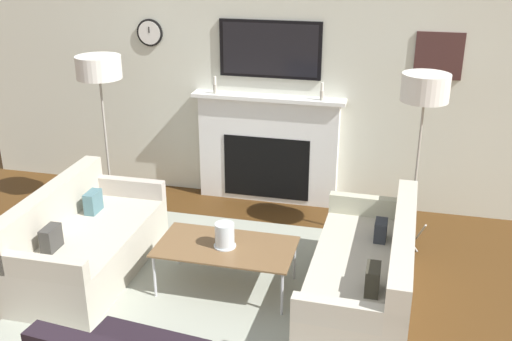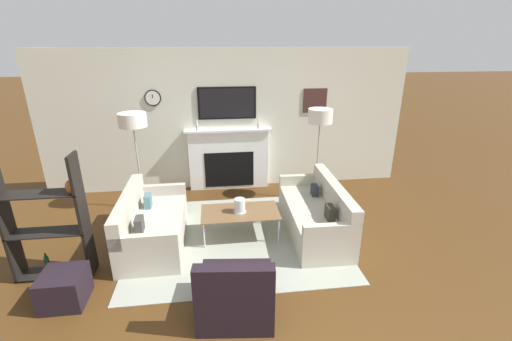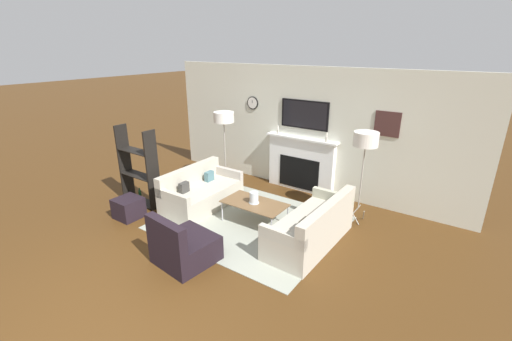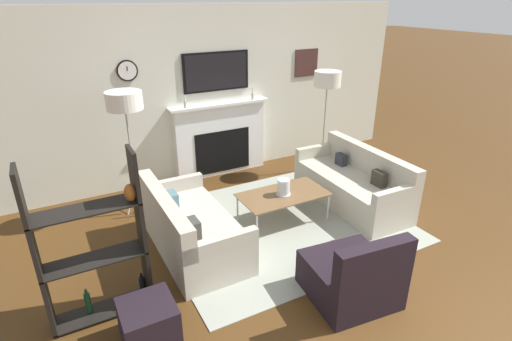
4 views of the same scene
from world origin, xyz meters
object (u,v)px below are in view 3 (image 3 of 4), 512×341
at_px(couch_left, 201,193).
at_px(couch_right, 312,228).
at_px(floor_lamp_right, 366,140).
at_px(floor_lamp_left, 224,118).
at_px(armchair, 183,247).
at_px(ottoman, 129,208).
at_px(shelf_unit, 139,169).
at_px(hurricane_candle, 254,198).
at_px(coffee_table, 255,204).

xyz_separation_m(couch_left, couch_right, (2.48, -0.00, 0.01)).
distance_m(couch_right, floor_lamp_right, 1.78).
distance_m(floor_lamp_left, floor_lamp_right, 3.17).
height_order(armchair, ottoman, armchair).
bearing_deg(couch_right, floor_lamp_left, 156.82).
relative_size(couch_left, shelf_unit, 1.04).
bearing_deg(armchair, couch_right, 49.01).
bearing_deg(floor_lamp_left, hurricane_candle, -35.63).
xyz_separation_m(couch_right, ottoman, (-3.27, -1.14, -0.10)).
xyz_separation_m(armchair, shelf_unit, (-2.20, 0.96, 0.49)).
bearing_deg(hurricane_candle, shelf_unit, -165.27).
bearing_deg(ottoman, floor_lamp_left, 79.24).
distance_m(floor_lamp_left, ottoman, 2.76).
bearing_deg(floor_lamp_right, shelf_unit, -155.18).
bearing_deg(hurricane_candle, floor_lamp_right, 37.69).
relative_size(coffee_table, floor_lamp_right, 0.68).
bearing_deg(floor_lamp_right, ottoman, -147.06).
bearing_deg(couch_left, coffee_table, 1.59).
distance_m(armchair, ottoman, 1.96).
xyz_separation_m(hurricane_candle, floor_lamp_left, (-1.65, 1.18, 1.07)).
height_order(floor_lamp_left, shelf_unit, floor_lamp_left).
distance_m(floor_lamp_right, shelf_unit, 4.38).
relative_size(armchair, shelf_unit, 0.54).
height_order(couch_left, armchair, armchair).
distance_m(couch_left, armchair, 1.92).
height_order(couch_left, couch_right, couch_right).
distance_m(shelf_unit, ottoman, 0.82).
distance_m(armchair, shelf_unit, 2.45).
xyz_separation_m(floor_lamp_left, floor_lamp_right, (3.17, 0.00, -0.02)).
relative_size(couch_right, coffee_table, 1.58).
relative_size(coffee_table, hurricane_candle, 5.48).
height_order(hurricane_candle, ottoman, hurricane_candle).
bearing_deg(hurricane_candle, coffee_table, 59.23).
relative_size(floor_lamp_left, floor_lamp_right, 1.01).
xyz_separation_m(armchair, ottoman, (-1.92, 0.42, -0.07)).
relative_size(hurricane_candle, floor_lamp_left, 0.12).
xyz_separation_m(coffee_table, ottoman, (-2.10, -1.17, -0.20)).
height_order(couch_left, shelf_unit, shelf_unit).
bearing_deg(floor_lamp_left, shelf_unit, -112.01).
bearing_deg(couch_right, couch_left, 179.97).
distance_m(hurricane_candle, shelf_unit, 2.47).
xyz_separation_m(couch_right, coffee_table, (-1.17, 0.04, 0.10)).
xyz_separation_m(couch_right, floor_lamp_left, (-2.82, 1.21, 1.28)).
relative_size(couch_left, armchair, 1.90).
bearing_deg(hurricane_candle, floor_lamp_left, 144.37).
distance_m(armchair, floor_lamp_left, 3.40).
height_order(coffee_table, floor_lamp_left, floor_lamp_left).
relative_size(armchair, coffee_table, 0.75).
bearing_deg(couch_right, armchair, -130.99).
distance_m(couch_right, coffee_table, 1.18).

